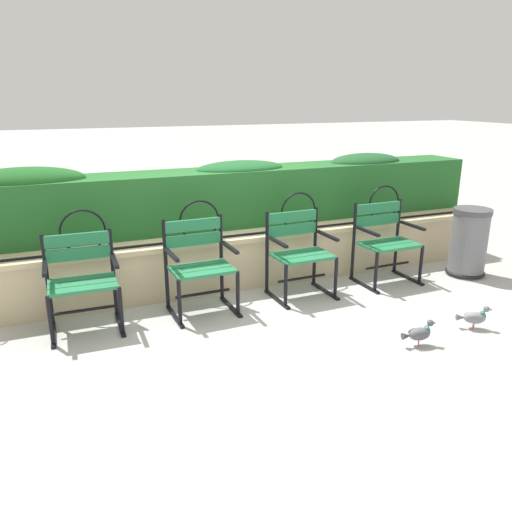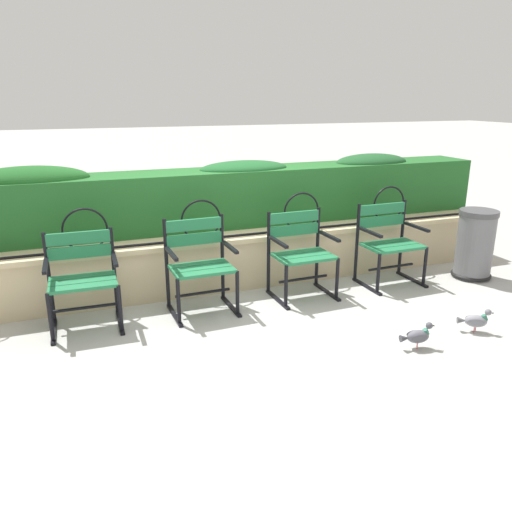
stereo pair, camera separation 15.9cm
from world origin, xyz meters
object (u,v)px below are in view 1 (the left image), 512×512
object	(u,v)px
park_chair_leftmost	(82,279)
pigeon_near_chairs	(419,333)
trash_bin	(469,244)
park_chair_centre_left	(199,264)
pigeon_far_side	(474,317)
park_chair_rightmost	(385,240)
park_chair_centre_right	(299,251)

from	to	relation	value
park_chair_leftmost	pigeon_near_chairs	world-z (taller)	park_chair_leftmost
park_chair_leftmost	trash_bin	distance (m)	4.20
park_chair_centre_left	pigeon_far_side	world-z (taller)	park_chair_centre_left
pigeon_near_chairs	park_chair_leftmost	bearing A→B (deg)	150.53
park_chair_leftmost	pigeon_near_chairs	bearing A→B (deg)	-29.47
park_chair_rightmost	pigeon_near_chairs	distance (m)	1.61
pigeon_near_chairs	park_chair_rightmost	bearing A→B (deg)	64.90
park_chair_centre_left	pigeon_near_chairs	world-z (taller)	park_chair_centre_left
park_chair_leftmost	park_chair_rightmost	distance (m)	3.18
park_chair_centre_left	pigeon_far_side	xyz separation A→B (m)	(2.13, -1.33, -0.36)
park_chair_rightmost	pigeon_near_chairs	size ratio (longest dim) A/B	3.02
park_chair_leftmost	trash_bin	bearing A→B (deg)	-2.91
park_chair_rightmost	trash_bin	size ratio (longest dim) A/B	1.12
park_chair_leftmost	park_chair_centre_right	world-z (taller)	park_chair_centre_right
park_chair_rightmost	park_chair_leftmost	bearing A→B (deg)	179.95
pigeon_far_side	trash_bin	world-z (taller)	trash_bin
park_chair_centre_left	pigeon_far_side	size ratio (longest dim) A/B	3.34
park_chair_centre_left	trash_bin	bearing A→B (deg)	-3.54
park_chair_leftmost	park_chair_centre_left	size ratio (longest dim) A/B	0.95
park_chair_centre_right	pigeon_far_side	distance (m)	1.75
park_chair_rightmost	trash_bin	world-z (taller)	park_chair_rightmost
park_chair_rightmost	pigeon_far_side	xyz separation A→B (m)	(0.00, -1.35, -0.36)
trash_bin	pigeon_near_chairs	bearing A→B (deg)	-144.11
park_chair_rightmost	trash_bin	distance (m)	1.03
park_chair_leftmost	trash_bin	size ratio (longest dim) A/B	1.09
pigeon_far_side	pigeon_near_chairs	bearing A→B (deg)	-173.77
pigeon_near_chairs	trash_bin	bearing A→B (deg)	35.89
park_chair_rightmost	trash_bin	xyz separation A→B (m)	(1.01, -0.21, -0.10)
pigeon_far_side	park_chair_centre_right	bearing A→B (deg)	128.33
park_chair_rightmost	park_chair_centre_left	bearing A→B (deg)	-179.56
pigeon_near_chairs	pigeon_far_side	xyz separation A→B (m)	(0.67, 0.07, 0.00)
park_chair_centre_left	park_chair_centre_right	distance (m)	1.06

